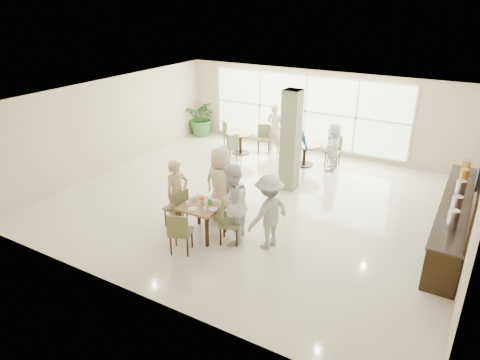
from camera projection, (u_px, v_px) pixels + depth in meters
The scene contains 20 objects.
ground at pixel (256, 201), 11.40m from camera, with size 10.00×10.00×0.00m, color beige.
room_shell at pixel (257, 140), 10.72m from camera, with size 10.00×10.00×10.00m.
window_bank at pixel (305, 111), 14.61m from camera, with size 7.00×0.04×7.00m.
column at pixel (291, 141), 11.61m from camera, with size 0.45×0.45×2.80m, color #67724F.
main_table at pixel (202, 209), 9.54m from camera, with size 0.86×0.86×0.75m.
round_table_left at pixel (241, 138), 14.63m from camera, with size 1.00×1.00×0.75m.
round_table_right at pixel (305, 148), 13.59m from camera, with size 1.16×1.16×0.75m.
chairs_main_table at pixel (201, 216), 9.61m from camera, with size 2.02×2.05×0.95m.
chairs_table_left at pixel (241, 140), 14.66m from camera, with size 1.92×1.93×0.95m.
chairs_table_right at pixel (305, 151), 13.60m from camera, with size 1.99×1.74×0.95m.
tabletop_clutter at pixel (203, 203), 9.46m from camera, with size 0.75×0.75×0.21m.
buffet_counter at pixel (455, 217), 9.42m from camera, with size 0.64×4.70×1.95m.
potted_plant at pixel (202, 117), 16.44m from camera, with size 1.29×1.29×1.43m, color #316628.
teen_left at pixel (177, 194), 9.86m from camera, with size 0.60×0.39×1.65m, color tan.
teen_far at pixel (221, 184), 10.18m from camera, with size 0.89×0.49×1.82m, color tan.
teen_right at pixel (232, 204), 9.18m from camera, with size 0.89×0.69×1.82m, color white.
teen_standing at pixel (269, 212), 9.03m from camera, with size 1.08×0.62×1.67m, color #A6A6A8.
adult_a at pixel (293, 145), 12.70m from camera, with size 1.12×0.64×1.92m, color #3E80BC.
adult_b at pixel (333, 147), 13.16m from camera, with size 1.39×0.60×1.50m, color white.
adult_standing at pixel (275, 128), 14.67m from camera, with size 0.62×0.41×1.70m, color tan.
Camera 1 is at (4.76, -9.07, 5.04)m, focal length 32.00 mm.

